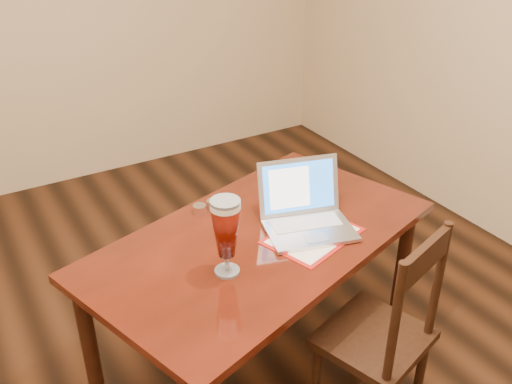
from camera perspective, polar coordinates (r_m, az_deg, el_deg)
dining_table at (r=2.41m, az=0.47°, el=-5.78°), size 1.65×1.23×1.00m
dining_chair at (r=2.34m, az=12.44°, el=-13.88°), size 0.49×0.48×0.93m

